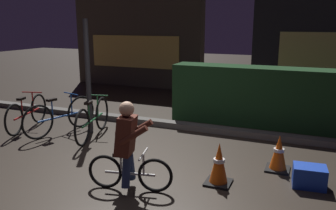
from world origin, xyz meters
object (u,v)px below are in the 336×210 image
object	(u,v)px
traffic_cone_near	(219,164)
blue_crate	(309,176)
traffic_cone_far	(279,153)
parked_bike_center_left	(93,119)
cyclist	(128,146)
parked_bike_leftmost	(27,113)
street_post	(88,77)
parked_bike_left_mid	(61,116)

from	to	relation	value
traffic_cone_near	blue_crate	xyz separation A→B (m)	(1.19, 0.40, -0.15)
traffic_cone_far	blue_crate	distance (m)	0.63
parked_bike_center_left	blue_crate	world-z (taller)	parked_bike_center_left
blue_crate	traffic_cone_near	bearing A→B (deg)	-161.45
traffic_cone_near	cyclist	distance (m)	1.31
parked_bike_leftmost	blue_crate	distance (m)	5.70
traffic_cone_near	traffic_cone_far	xyz separation A→B (m)	(0.73, 0.82, -0.02)
parked_bike_center_left	cyclist	bearing A→B (deg)	-147.53
parked_bike_leftmost	street_post	bearing A→B (deg)	-91.94
traffic_cone_near	blue_crate	bearing A→B (deg)	18.55
traffic_cone_near	parked_bike_left_mid	bearing A→B (deg)	164.13
street_post	traffic_cone_far	size ratio (longest dim) A/B	4.06
blue_crate	traffic_cone_far	bearing A→B (deg)	137.75
traffic_cone_near	blue_crate	distance (m)	1.27
parked_bike_left_mid	traffic_cone_far	distance (m)	4.35
parked_bike_leftmost	parked_bike_left_mid	world-z (taller)	parked_bike_left_mid
blue_crate	cyclist	size ratio (longest dim) A/B	0.35
parked_bike_left_mid	parked_bike_center_left	xyz separation A→B (m)	(0.76, 0.04, 0.00)
street_post	cyclist	bearing A→B (deg)	-44.42
cyclist	parked_bike_center_left	bearing A→B (deg)	123.34
traffic_cone_far	parked_bike_center_left	bearing A→B (deg)	175.99
parked_bike_left_mid	blue_crate	world-z (taller)	parked_bike_left_mid
parked_bike_left_mid	cyclist	bearing A→B (deg)	-107.91
traffic_cone_far	blue_crate	world-z (taller)	traffic_cone_far
cyclist	blue_crate	bearing A→B (deg)	12.06
parked_bike_center_left	traffic_cone_near	bearing A→B (deg)	-123.82
street_post	parked_bike_left_mid	world-z (taller)	street_post
parked_bike_left_mid	cyclist	size ratio (longest dim) A/B	1.35
parked_bike_leftmost	traffic_cone_near	distance (m)	4.58
parked_bike_leftmost	parked_bike_center_left	xyz separation A→B (m)	(1.62, 0.08, 0.02)
parked_bike_leftmost	traffic_cone_far	size ratio (longest dim) A/B	2.82
parked_bike_left_mid	traffic_cone_near	xyz separation A→B (m)	(3.61, -1.03, -0.06)
parked_bike_left_mid	parked_bike_center_left	distance (m)	0.76
parked_bike_left_mid	traffic_cone_far	xyz separation A→B (m)	(4.34, -0.21, -0.09)
parked_bike_center_left	traffic_cone_near	distance (m)	3.04
blue_crate	cyclist	world-z (taller)	cyclist
parked_bike_center_left	blue_crate	bearing A→B (deg)	-112.66
street_post	parked_bike_leftmost	size ratio (longest dim) A/B	1.44
parked_bike_leftmost	parked_bike_left_mid	distance (m)	0.86
traffic_cone_far	cyclist	world-z (taller)	cyclist
cyclist	parked_bike_left_mid	bearing A→B (deg)	134.08
traffic_cone_near	cyclist	world-z (taller)	cyclist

